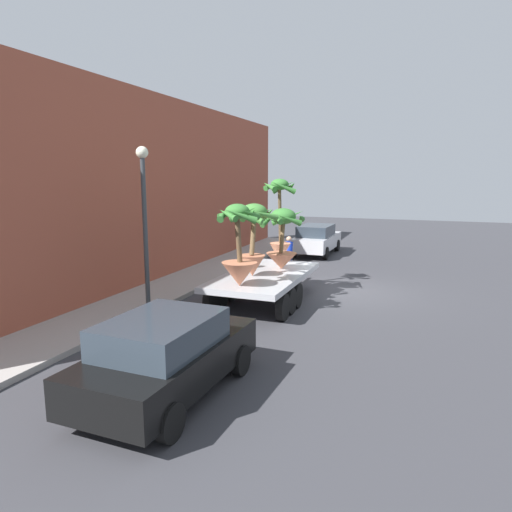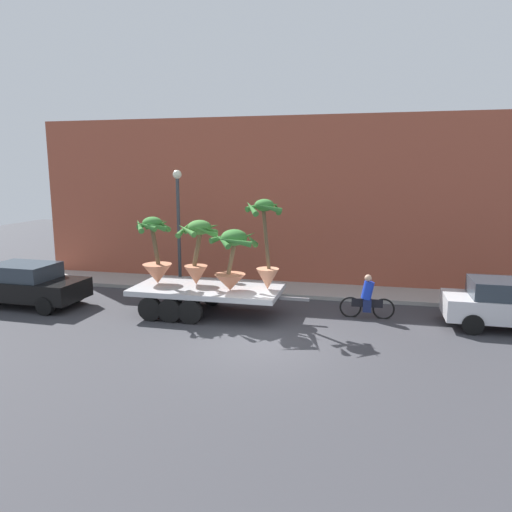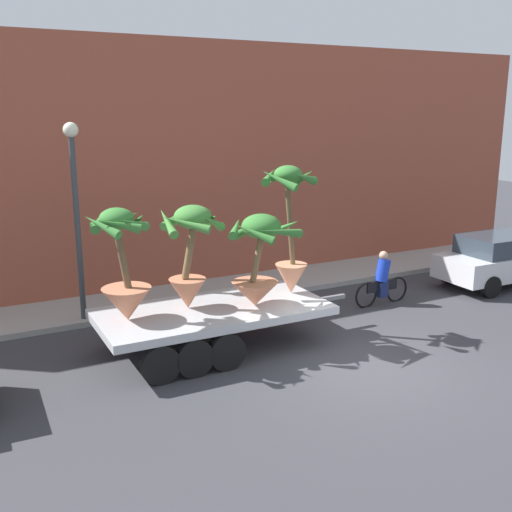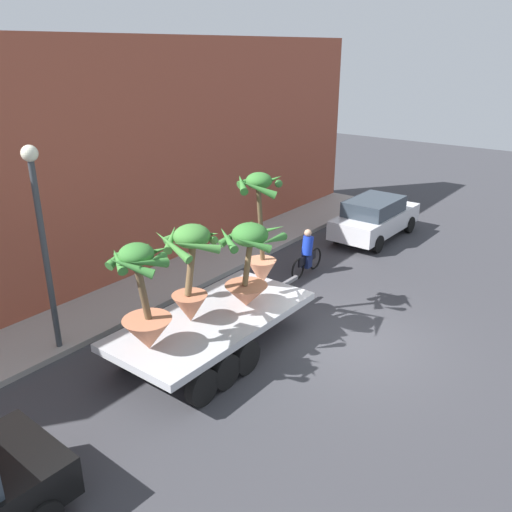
{
  "view_description": "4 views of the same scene",
  "coord_description": "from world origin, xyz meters",
  "px_view_note": "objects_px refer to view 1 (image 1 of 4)",
  "views": [
    {
      "loc": [
        -16.31,
        -2.61,
        4.11
      ],
      "look_at": [
        -0.75,
        3.24,
        1.22
      ],
      "focal_mm": 32.21,
      "sensor_mm": 36.0,
      "label": 1
    },
    {
      "loc": [
        2.73,
        -12.86,
        4.93
      ],
      "look_at": [
        -0.93,
        3.14,
        1.98
      ],
      "focal_mm": 33.15,
      "sensor_mm": 36.0,
      "label": 2
    },
    {
      "loc": [
        -7.55,
        -9.43,
        5.29
      ],
      "look_at": [
        -0.81,
        3.38,
        1.74
      ],
      "focal_mm": 42.36,
      "sensor_mm": 36.0,
      "label": 3
    },
    {
      "loc": [
        -10.72,
        -5.26,
        6.9
      ],
      "look_at": [
        0.02,
        2.91,
        1.57
      ],
      "focal_mm": 37.41,
      "sensor_mm": 36.0,
      "label": 4
    }
  ],
  "objects_px": {
    "potted_palm_rear": "(280,223)",
    "street_lamp": "(144,207)",
    "flatbed_trailer": "(262,282)",
    "potted_palm_middle": "(253,236)",
    "trailing_car": "(167,355)",
    "parked_car": "(317,239)",
    "potted_palm_front": "(239,252)",
    "potted_palm_extra": "(282,239)",
    "cyclist": "(289,255)"
  },
  "relations": [
    {
      "from": "potted_palm_rear",
      "to": "street_lamp",
      "type": "height_order",
      "value": "street_lamp"
    },
    {
      "from": "flatbed_trailer",
      "to": "potted_palm_middle",
      "type": "bearing_deg",
      "value": 126.83
    },
    {
      "from": "trailing_car",
      "to": "parked_car",
      "type": "bearing_deg",
      "value": 3.65
    },
    {
      "from": "potted_palm_rear",
      "to": "potted_palm_front",
      "type": "distance_m",
      "value": 4.02
    },
    {
      "from": "potted_palm_extra",
      "to": "parked_car",
      "type": "distance_m",
      "value": 9.07
    },
    {
      "from": "potted_palm_rear",
      "to": "trailing_car",
      "type": "height_order",
      "value": "potted_palm_rear"
    },
    {
      "from": "trailing_car",
      "to": "cyclist",
      "type": "bearing_deg",
      "value": 5.9
    },
    {
      "from": "potted_palm_middle",
      "to": "potted_palm_front",
      "type": "height_order",
      "value": "potted_palm_front"
    },
    {
      "from": "potted_palm_middle",
      "to": "street_lamp",
      "type": "height_order",
      "value": "street_lamp"
    },
    {
      "from": "parked_car",
      "to": "street_lamp",
      "type": "height_order",
      "value": "street_lamp"
    },
    {
      "from": "potted_palm_extra",
      "to": "potted_palm_front",
      "type": "bearing_deg",
      "value": 172.52
    },
    {
      "from": "potted_palm_rear",
      "to": "trailing_car",
      "type": "xyz_separation_m",
      "value": [
        -8.87,
        -0.62,
        -1.62
      ]
    },
    {
      "from": "potted_palm_middle",
      "to": "cyclist",
      "type": "height_order",
      "value": "potted_palm_middle"
    },
    {
      "from": "potted_palm_extra",
      "to": "cyclist",
      "type": "height_order",
      "value": "potted_palm_extra"
    },
    {
      "from": "flatbed_trailer",
      "to": "potted_palm_extra",
      "type": "bearing_deg",
      "value": -13.31
    },
    {
      "from": "potted_palm_extra",
      "to": "trailing_car",
      "type": "height_order",
      "value": "potted_palm_extra"
    },
    {
      "from": "parked_car",
      "to": "potted_palm_extra",
      "type": "bearing_deg",
      "value": -174.38
    },
    {
      "from": "flatbed_trailer",
      "to": "potted_palm_extra",
      "type": "distance_m",
      "value": 1.79
    },
    {
      "from": "parked_car",
      "to": "street_lamp",
      "type": "relative_size",
      "value": 0.9
    },
    {
      "from": "potted_palm_middle",
      "to": "potted_palm_rear",
      "type": "bearing_deg",
      "value": -2.43
    },
    {
      "from": "potted_palm_middle",
      "to": "trailing_car",
      "type": "distance_m",
      "value": 6.6
    },
    {
      "from": "potted_palm_middle",
      "to": "potted_palm_extra",
      "type": "relative_size",
      "value": 1.11
    },
    {
      "from": "potted_palm_extra",
      "to": "street_lamp",
      "type": "xyz_separation_m",
      "value": [
        -3.22,
        3.3,
        1.21
      ]
    },
    {
      "from": "potted_palm_rear",
      "to": "trailing_car",
      "type": "bearing_deg",
      "value": -176.03
    },
    {
      "from": "flatbed_trailer",
      "to": "potted_palm_front",
      "type": "distance_m",
      "value": 2.11
    },
    {
      "from": "cyclist",
      "to": "street_lamp",
      "type": "height_order",
      "value": "street_lamp"
    },
    {
      "from": "parked_car",
      "to": "trailing_car",
      "type": "height_order",
      "value": "same"
    },
    {
      "from": "parked_car",
      "to": "street_lamp",
      "type": "bearing_deg",
      "value": 168.75
    },
    {
      "from": "potted_palm_middle",
      "to": "parked_car",
      "type": "relative_size",
      "value": 0.53
    },
    {
      "from": "potted_palm_middle",
      "to": "trailing_car",
      "type": "xyz_separation_m",
      "value": [
        -6.4,
        -0.72,
        -1.43
      ]
    },
    {
      "from": "parked_car",
      "to": "street_lamp",
      "type": "xyz_separation_m",
      "value": [
        -12.16,
        2.42,
        2.4
      ]
    },
    {
      "from": "potted_palm_middle",
      "to": "street_lamp",
      "type": "bearing_deg",
      "value": 123.18
    },
    {
      "from": "cyclist",
      "to": "potted_palm_extra",
      "type": "bearing_deg",
      "value": -166.36
    },
    {
      "from": "cyclist",
      "to": "parked_car",
      "type": "height_order",
      "value": "parked_car"
    },
    {
      "from": "cyclist",
      "to": "trailing_car",
      "type": "height_order",
      "value": "trailing_car"
    },
    {
      "from": "potted_palm_rear",
      "to": "potted_palm_front",
      "type": "bearing_deg",
      "value": -179.38
    },
    {
      "from": "potted_palm_rear",
      "to": "potted_palm_middle",
      "type": "distance_m",
      "value": 2.48
    },
    {
      "from": "potted_palm_middle",
      "to": "cyclist",
      "type": "distance_m",
      "value": 6.08
    },
    {
      "from": "potted_palm_front",
      "to": "parked_car",
      "type": "relative_size",
      "value": 0.55
    },
    {
      "from": "cyclist",
      "to": "parked_car",
      "type": "distance_m",
      "value": 4.52
    },
    {
      "from": "potted_palm_rear",
      "to": "trailing_car",
      "type": "relative_size",
      "value": 0.73
    },
    {
      "from": "potted_palm_extra",
      "to": "trailing_car",
      "type": "xyz_separation_m",
      "value": [
        -7.81,
        -0.19,
        -1.2
      ]
    },
    {
      "from": "flatbed_trailer",
      "to": "parked_car",
      "type": "bearing_deg",
      "value": 3.32
    },
    {
      "from": "parked_car",
      "to": "trailing_car",
      "type": "bearing_deg",
      "value": -176.35
    },
    {
      "from": "potted_palm_front",
      "to": "trailing_car",
      "type": "distance_m",
      "value": 5.05
    },
    {
      "from": "cyclist",
      "to": "trailing_car",
      "type": "relative_size",
      "value": 0.44
    },
    {
      "from": "cyclist",
      "to": "parked_car",
      "type": "xyz_separation_m",
      "value": [
        4.51,
        -0.2,
        0.16
      ]
    },
    {
      "from": "potted_palm_middle",
      "to": "potted_palm_extra",
      "type": "distance_m",
      "value": 1.52
    },
    {
      "from": "potted_palm_middle",
      "to": "parked_car",
      "type": "bearing_deg",
      "value": 1.92
    },
    {
      "from": "flatbed_trailer",
      "to": "potted_palm_middle",
      "type": "xyz_separation_m",
      "value": [
        -0.18,
        0.24,
        1.5
      ]
    }
  ]
}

